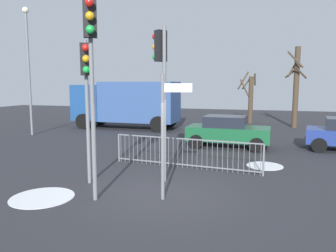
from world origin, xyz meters
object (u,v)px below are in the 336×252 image
(delivery_truck, at_px, (127,102))
(bare_tree_centre, at_px, (250,97))
(street_lamp, at_px, (28,59))
(direction_sign_post, at_px, (165,131))
(bare_tree_left, at_px, (296,86))
(traffic_light_rear_right, at_px, (161,70))
(traffic_light_foreground_left, at_px, (86,80))
(traffic_light_mid_right, at_px, (91,53))
(car_green_near, at_px, (228,131))

(delivery_truck, height_order, bare_tree_centre, bare_tree_centre)
(delivery_truck, xyz_separation_m, street_lamp, (-4.17, -4.26, 2.65))
(direction_sign_post, relative_size, bare_tree_left, 0.59)
(traffic_light_rear_right, height_order, traffic_light_foreground_left, traffic_light_rear_right)
(traffic_light_mid_right, xyz_separation_m, bare_tree_centre, (3.11, 18.08, -1.72))
(delivery_truck, bearing_deg, bare_tree_left, -162.17)
(traffic_light_rear_right, xyz_separation_m, bare_tree_centre, (2.04, 15.86, -1.42))
(delivery_truck, height_order, street_lamp, street_lamp)
(delivery_truck, bearing_deg, direction_sign_post, 118.19)
(traffic_light_mid_right, bearing_deg, traffic_light_foreground_left, -83.79)
(traffic_light_mid_right, relative_size, car_green_near, 1.31)
(traffic_light_foreground_left, height_order, bare_tree_left, bare_tree_left)
(direction_sign_post, distance_m, street_lamp, 13.49)
(direction_sign_post, distance_m, delivery_truck, 13.83)
(traffic_light_rear_right, distance_m, delivery_truck, 12.29)
(direction_sign_post, height_order, car_green_near, direction_sign_post)
(traffic_light_rear_right, xyz_separation_m, delivery_truck, (-5.78, 10.72, -1.65))
(traffic_light_foreground_left, xyz_separation_m, delivery_truck, (-3.85, 11.70, -1.35))
(street_lamp, height_order, bare_tree_left, street_lamp)
(traffic_light_foreground_left, distance_m, bare_tree_left, 16.58)
(traffic_light_rear_right, xyz_separation_m, direction_sign_post, (0.58, -1.56, -1.59))
(delivery_truck, bearing_deg, car_green_near, 147.43)
(bare_tree_left, bearing_deg, delivery_truck, -162.97)
(traffic_light_foreground_left, distance_m, street_lamp, 11.02)
(direction_sign_post, distance_m, bare_tree_left, 16.27)
(direction_sign_post, bearing_deg, bare_tree_centre, 80.59)
(street_lamp, bearing_deg, delivery_truck, 45.58)
(traffic_light_foreground_left, height_order, delivery_truck, traffic_light_foreground_left)
(traffic_light_mid_right, xyz_separation_m, delivery_truck, (-4.71, 12.94, -1.95))
(delivery_truck, relative_size, bare_tree_centre, 1.81)
(bare_tree_centre, bearing_deg, traffic_light_foreground_left, -103.28)
(direction_sign_post, bearing_deg, car_green_near, 79.16)
(traffic_light_foreground_left, xyz_separation_m, bare_tree_centre, (3.98, 16.84, -1.12))
(street_lamp, bearing_deg, bare_tree_left, 26.78)
(bare_tree_left, distance_m, bare_tree_centre, 3.64)
(traffic_light_mid_right, height_order, bare_tree_left, bare_tree_left)
(delivery_truck, distance_m, bare_tree_centre, 9.36)
(traffic_light_foreground_left, distance_m, direction_sign_post, 2.89)
(traffic_light_mid_right, height_order, street_lamp, street_lamp)
(traffic_light_rear_right, relative_size, car_green_near, 1.20)
(direction_sign_post, relative_size, street_lamp, 0.45)
(car_green_near, relative_size, bare_tree_centre, 0.99)
(traffic_light_rear_right, height_order, car_green_near, traffic_light_rear_right)
(traffic_light_foreground_left, distance_m, traffic_light_mid_right, 1.63)
(street_lamp, relative_size, bare_tree_centre, 1.85)
(direction_sign_post, bearing_deg, traffic_light_mid_right, -162.94)
(traffic_light_mid_right, bearing_deg, traffic_light_rear_right, -144.45)
(traffic_light_rear_right, height_order, bare_tree_centre, traffic_light_rear_right)
(traffic_light_rear_right, distance_m, car_green_near, 6.69)
(traffic_light_foreground_left, distance_m, delivery_truck, 12.39)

